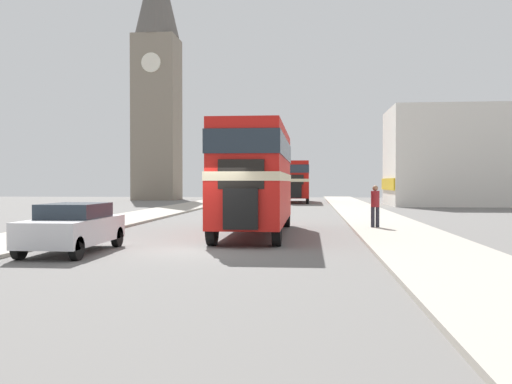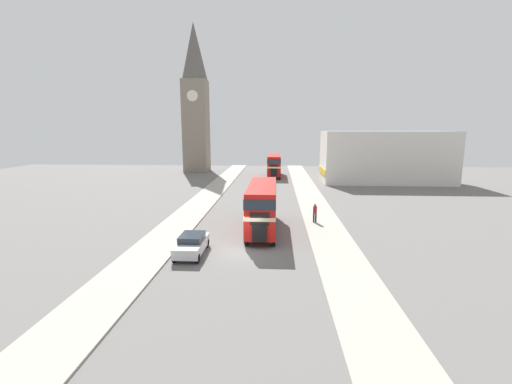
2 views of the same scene
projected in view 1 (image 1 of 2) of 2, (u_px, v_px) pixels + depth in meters
ground_plane at (203, 251)px, 17.07m from camera, size 120.00×120.00×0.00m
sidewalk_right at (433, 251)px, 16.43m from camera, size 3.50×120.00×0.12m
double_decker_bus at (256, 172)px, 22.27m from camera, size 2.41×9.96×4.10m
bus_distant at (297, 178)px, 57.53m from camera, size 2.43×10.34×4.06m
car_parked_near at (73, 227)px, 16.58m from camera, size 1.77×4.05×1.43m
pedestrian_walking at (375, 204)px, 24.32m from camera, size 0.36×0.36×1.79m
church_tower at (157, 68)px, 65.92m from camera, size 5.12×5.12×29.87m
shop_building_block at (510, 157)px, 49.48m from camera, size 20.93×8.34×8.51m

